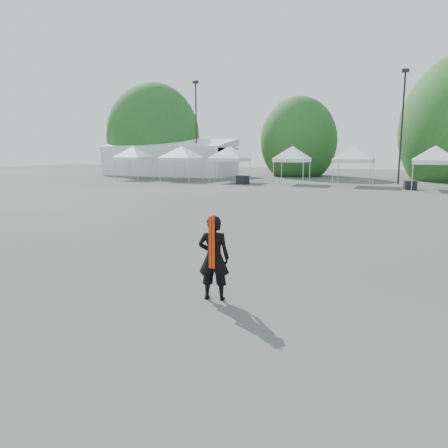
% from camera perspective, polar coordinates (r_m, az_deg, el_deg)
% --- Properties ---
extents(ground, '(120.00, 120.00, 0.00)m').
position_cam_1_polar(ground, '(10.99, 0.90, -6.52)').
color(ground, '#474442').
rests_on(ground, ground).
extents(marquee, '(15.00, 6.25, 4.23)m').
position_cam_1_polar(marquee, '(51.77, -7.12, 8.51)').
color(marquee, white).
rests_on(marquee, ground).
extents(light_pole_west, '(0.60, 0.25, 10.30)m').
position_cam_1_polar(light_pole_west, '(49.05, -3.67, 12.94)').
color(light_pole_west, black).
rests_on(light_pole_west, ground).
extents(light_pole_east, '(0.60, 0.25, 9.80)m').
position_cam_1_polar(light_pole_east, '(41.85, 22.25, 12.43)').
color(light_pole_east, black).
rests_on(light_pole_east, ground).
extents(tree_far_w, '(4.80, 4.80, 7.30)m').
position_cam_1_polar(tree_far_w, '(56.41, -9.20, 11.17)').
color(tree_far_w, '#382314').
rests_on(tree_far_w, ground).
extents(tree_mid_w, '(4.16, 4.16, 6.33)m').
position_cam_1_polar(tree_mid_w, '(51.20, 9.72, 10.62)').
color(tree_mid_w, '#382314').
rests_on(tree_mid_w, ground).
extents(tent_a, '(4.21, 4.21, 3.88)m').
position_cam_1_polar(tent_a, '(45.97, -11.75, 9.58)').
color(tent_a, silver).
rests_on(tent_a, ground).
extents(tent_b, '(4.68, 4.68, 3.88)m').
position_cam_1_polar(tent_b, '(43.23, -5.56, 9.74)').
color(tent_b, silver).
rests_on(tent_b, ground).
extents(tent_c, '(4.43, 4.43, 3.88)m').
position_cam_1_polar(tent_c, '(41.23, 0.78, 9.78)').
color(tent_c, silver).
rests_on(tent_c, ground).
extents(tent_d, '(3.99, 3.99, 3.88)m').
position_cam_1_polar(tent_d, '(39.49, 8.93, 9.66)').
color(tent_d, silver).
rests_on(tent_d, ground).
extents(tent_e, '(4.47, 4.47, 3.88)m').
position_cam_1_polar(tent_e, '(38.63, 16.68, 9.37)').
color(tent_e, silver).
rests_on(tent_e, ground).
extents(tent_f, '(4.47, 4.47, 3.88)m').
position_cam_1_polar(tent_f, '(37.08, 25.90, 8.80)').
color(tent_f, silver).
rests_on(tent_f, ground).
extents(man, '(0.73, 0.56, 1.77)m').
position_cam_1_polar(man, '(8.97, -1.35, -4.41)').
color(man, black).
rests_on(man, ground).
extents(crate_west, '(1.13, 0.99, 0.74)m').
position_cam_1_polar(crate_west, '(38.65, 2.46, 5.78)').
color(crate_west, black).
rests_on(crate_west, ground).
extents(crate_mid, '(1.01, 0.87, 0.67)m').
position_cam_1_polar(crate_mid, '(36.24, 23.14, 4.67)').
color(crate_mid, black).
rests_on(crate_mid, ground).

